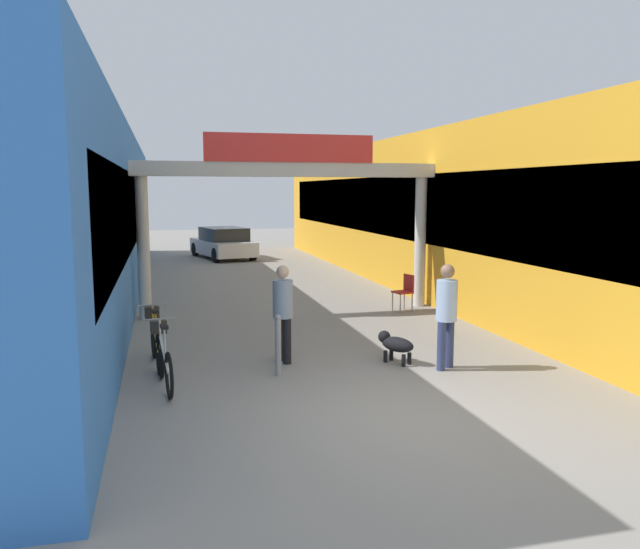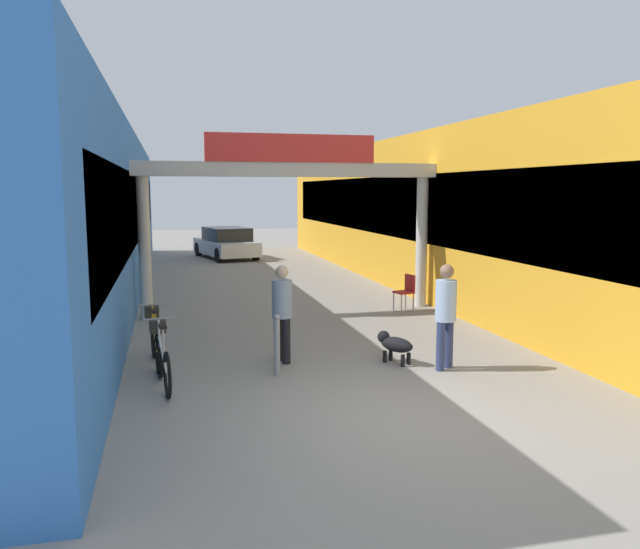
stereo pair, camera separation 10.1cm
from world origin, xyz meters
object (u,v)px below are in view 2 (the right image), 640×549
Objects in this scene: pedestrian_with_dog at (446,309)px; parked_car_white at (226,243)px; cafe_chair_red_nearer at (406,289)px; pedestrian_companion at (282,307)px; bicycle_silver_nearest at (162,357)px; bicycle_orange_second at (155,339)px; bollard_post_metal at (277,345)px; dog_on_leash at (394,344)px.

parked_car_white is at bearing 96.18° from pedestrian_with_dog.
pedestrian_companion is at bearing -134.78° from cafe_chair_red_nearer.
pedestrian_with_dog reaches higher than parked_car_white.
bicycle_silver_nearest is (-4.48, 0.20, -0.56)m from pedestrian_with_dog.
bicycle_orange_second is 0.39× the size of parked_car_white.
bicycle_orange_second is at bearing 148.93° from bollard_post_metal.
pedestrian_companion reaches higher than bollard_post_metal.
bicycle_orange_second is (-3.94, 0.89, 0.11)m from dog_on_leash.
bicycle_silver_nearest is 1.76m from bollard_post_metal.
dog_on_leash is (-0.67, 0.54, -0.67)m from pedestrian_with_dog.
bicycle_silver_nearest is 1.00× the size of bicycle_orange_second.
bicycle_silver_nearest and bicycle_orange_second have the same top height.
parked_car_white is at bearing 94.17° from dog_on_leash.
pedestrian_companion is 0.39× the size of parked_car_white.
bicycle_silver_nearest is at bearing -176.71° from bollard_post_metal.
pedestrian_companion is at bearing -91.95° from parked_car_white.
pedestrian_companion reaches higher than dog_on_leash.
pedestrian_companion is at bearing 164.81° from dog_on_leash.
cafe_chair_red_nearer reaches higher than dog_on_leash.
pedestrian_with_dog is 4.86m from bicycle_orange_second.
dog_on_leash is 0.81× the size of cafe_chair_red_nearer.
parked_car_white is at bearing 80.72° from bicycle_orange_second.
dog_on_leash is at bearing 141.02° from pedestrian_with_dog.
bicycle_orange_second is 1.90× the size of cafe_chair_red_nearer.
bicycle_silver_nearest is 1.24m from bicycle_orange_second.
cafe_chair_red_nearer is 0.21× the size of parked_car_white.
parked_car_white is (2.68, 16.39, 0.21)m from bicycle_orange_second.
dog_on_leash is 4.65m from cafe_chair_red_nearer.
pedestrian_companion reaches higher than bicycle_orange_second.
bicycle_silver_nearest is at bearing -156.90° from pedestrian_companion.
pedestrian_companion is at bearing -10.58° from bicycle_orange_second.
dog_on_leash is at bearing -85.83° from parked_car_white.
bicycle_orange_second is at bearing 167.25° from dog_on_leash.
pedestrian_with_dog is 1.76× the size of bollard_post_metal.
dog_on_leash is (1.83, -0.50, -0.62)m from pedestrian_companion.
bollard_post_metal is (-2.05, -0.24, 0.17)m from dog_on_leash.
bicycle_silver_nearest is (-3.81, -0.35, 0.11)m from dog_on_leash.
pedestrian_with_dog is at bearing -6.26° from bollard_post_metal.
pedestrian_companion reaches higher than cafe_chair_red_nearer.
bicycle_silver_nearest is at bearing -141.12° from cafe_chair_red_nearer.
cafe_chair_red_nearer is at bearing -76.43° from parked_car_white.
cafe_chair_red_nearer is (1.22, 4.79, -0.45)m from pedestrian_with_dog.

